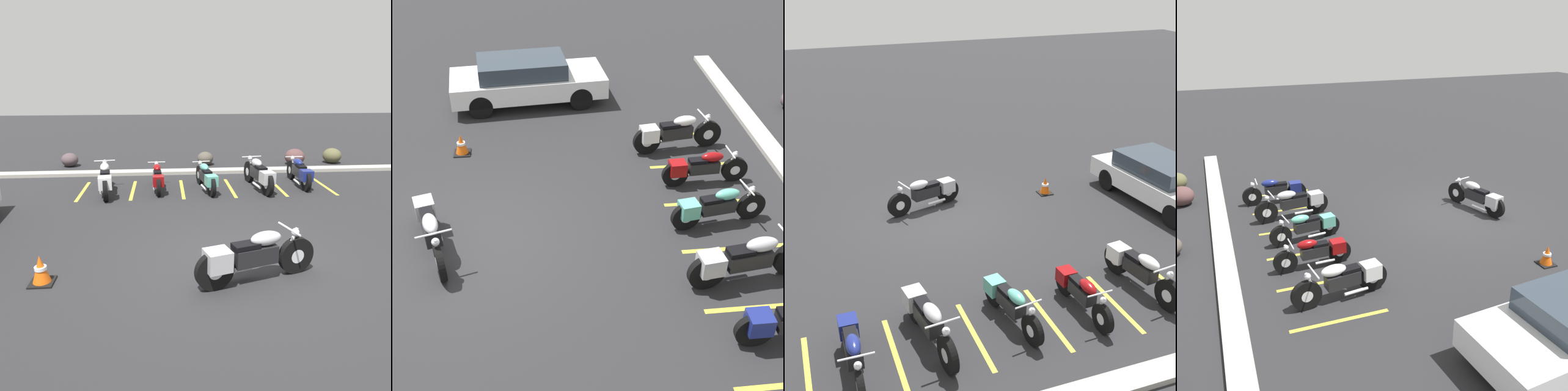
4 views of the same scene
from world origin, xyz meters
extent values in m
plane|color=#262628|center=(0.00, 0.00, 0.00)|extent=(60.00, 60.00, 0.00)
cylinder|color=black|center=(0.97, -0.51, 0.34)|extent=(0.68, 0.31, 0.67)
cylinder|color=silver|center=(0.97, -0.51, 0.34)|extent=(0.28, 0.20, 0.25)
cylinder|color=black|center=(-0.54, -0.97, 0.34)|extent=(0.68, 0.31, 0.67)
cylinder|color=silver|center=(-0.54, -0.97, 0.34)|extent=(0.28, 0.20, 0.25)
cube|color=black|center=(0.17, -0.75, 0.49)|extent=(0.82, 0.49, 0.30)
ellipsoid|color=#B7B7BC|center=(0.36, -0.70, 0.76)|extent=(0.62, 0.42, 0.24)
cube|color=black|center=(0.00, -0.80, 0.69)|extent=(0.50, 0.36, 0.08)
cube|color=#B7B7BC|center=(-0.49, -0.95, 0.52)|extent=(0.49, 0.47, 0.35)
cylinder|color=silver|center=(0.86, -0.55, 0.60)|extent=(0.27, 0.13, 0.54)
cylinder|color=silver|center=(0.80, -0.57, 0.86)|extent=(0.22, 0.61, 0.04)
sphere|color=silver|center=(0.92, -0.53, 0.78)|extent=(0.14, 0.14, 0.14)
cylinder|color=silver|center=(-0.11, -0.69, 0.18)|extent=(0.56, 0.23, 0.07)
cylinder|color=black|center=(-3.18, 5.51, 0.34)|extent=(0.21, 0.68, 0.67)
cylinder|color=silver|center=(-3.18, 5.51, 0.34)|extent=(0.16, 0.27, 0.26)
cylinder|color=black|center=(-2.98, 3.94, 0.34)|extent=(0.21, 0.68, 0.67)
cylinder|color=silver|center=(-2.98, 3.94, 0.34)|extent=(0.16, 0.27, 0.26)
cube|color=black|center=(-3.07, 4.67, 0.49)|extent=(0.38, 0.80, 0.31)
ellipsoid|color=white|center=(-3.10, 4.87, 0.76)|extent=(0.34, 0.60, 0.24)
cube|color=black|center=(-3.05, 4.50, 0.69)|extent=(0.30, 0.48, 0.08)
cube|color=white|center=(-2.98, 3.99, 0.52)|extent=(0.42, 0.45, 0.35)
cylinder|color=silver|center=(-3.17, 5.38, 0.60)|extent=(0.10, 0.27, 0.54)
cylinder|color=silver|center=(-3.16, 5.32, 0.87)|extent=(0.63, 0.12, 0.04)
sphere|color=silver|center=(-3.18, 5.45, 0.78)|extent=(0.14, 0.14, 0.14)
cylinder|color=silver|center=(-3.18, 4.40, 0.18)|extent=(0.14, 0.56, 0.07)
cylinder|color=black|center=(-1.57, 5.66, 0.29)|extent=(0.14, 0.59, 0.59)
cylinder|color=silver|center=(-1.57, 5.66, 0.29)|extent=(0.12, 0.23, 0.22)
cylinder|color=black|center=(-1.50, 4.28, 0.29)|extent=(0.14, 0.59, 0.59)
cylinder|color=silver|center=(-1.50, 4.28, 0.29)|extent=(0.12, 0.23, 0.22)
cube|color=black|center=(-1.53, 4.93, 0.43)|extent=(0.28, 0.69, 0.27)
ellipsoid|color=maroon|center=(-1.54, 5.10, 0.67)|extent=(0.26, 0.51, 0.21)
cube|color=black|center=(-1.52, 4.78, 0.60)|extent=(0.23, 0.40, 0.07)
cube|color=maroon|center=(-1.50, 4.33, 0.45)|extent=(0.34, 0.37, 0.30)
cylinder|color=silver|center=(-1.56, 5.55, 0.52)|extent=(0.07, 0.23, 0.47)
cylinder|color=silver|center=(-1.56, 5.50, 0.75)|extent=(0.55, 0.06, 0.03)
sphere|color=silver|center=(-1.57, 5.61, 0.68)|extent=(0.12, 0.12, 0.12)
cylinder|color=silver|center=(-1.64, 4.70, 0.16)|extent=(0.09, 0.49, 0.06)
cylinder|color=black|center=(-0.17, 5.53, 0.30)|extent=(0.20, 0.61, 0.60)
cylinder|color=silver|center=(-0.17, 5.53, 0.30)|extent=(0.15, 0.24, 0.23)
cylinder|color=black|center=(0.05, 4.13, 0.30)|extent=(0.20, 0.61, 0.60)
cylinder|color=silver|center=(0.05, 4.13, 0.30)|extent=(0.15, 0.24, 0.23)
cube|color=black|center=(-0.05, 4.78, 0.44)|extent=(0.36, 0.73, 0.27)
ellipsoid|color=#59B29E|center=(-0.08, 4.96, 0.69)|extent=(0.31, 0.54, 0.22)
cube|color=black|center=(-0.03, 4.63, 0.62)|extent=(0.28, 0.43, 0.07)
cube|color=#59B29E|center=(0.04, 4.18, 0.47)|extent=(0.38, 0.41, 0.31)
cylinder|color=silver|center=(-0.15, 5.42, 0.54)|extent=(0.09, 0.24, 0.49)
cylinder|color=silver|center=(-0.15, 5.37, 0.78)|extent=(0.56, 0.12, 0.03)
sphere|color=silver|center=(-0.16, 5.48, 0.70)|extent=(0.13, 0.13, 0.13)
cylinder|color=silver|center=(-0.15, 4.54, 0.17)|extent=(0.14, 0.51, 0.06)
cylinder|color=black|center=(1.69, 4.07, 0.34)|extent=(0.21, 0.70, 0.69)
cylinder|color=silver|center=(1.69, 4.07, 0.34)|extent=(0.16, 0.28, 0.26)
cube|color=black|center=(1.60, 4.82, 0.50)|extent=(0.39, 0.82, 0.31)
ellipsoid|color=#B7B7BC|center=(1.57, 5.02, 0.78)|extent=(0.34, 0.61, 0.25)
cube|color=black|center=(1.62, 4.64, 0.71)|extent=(0.31, 0.49, 0.08)
cube|color=#B7B7BC|center=(1.69, 4.12, 0.53)|extent=(0.42, 0.46, 0.35)
cylinder|color=silver|center=(1.48, 4.54, 0.19)|extent=(0.15, 0.58, 0.07)
cylinder|color=black|center=(3.00, 4.44, 0.31)|extent=(0.12, 0.63, 0.62)
cylinder|color=silver|center=(3.00, 4.44, 0.31)|extent=(0.12, 0.24, 0.24)
cube|color=navy|center=(3.00, 4.49, 0.48)|extent=(0.34, 0.38, 0.32)
cylinder|color=silver|center=(2.87, 4.89, 0.17)|extent=(0.07, 0.52, 0.07)
cylinder|color=black|center=(-7.17, 2.44, 0.32)|extent=(0.28, 0.66, 0.64)
cylinder|color=black|center=(-5.60, 2.59, 0.32)|extent=(0.28, 0.66, 0.64)
cylinder|color=black|center=(-6.92, -0.30, 0.32)|extent=(0.28, 0.66, 0.64)
cylinder|color=black|center=(-5.35, -0.15, 0.32)|extent=(0.28, 0.66, 0.64)
cube|color=white|center=(-6.26, 1.14, 0.56)|extent=(2.18, 4.45, 0.55)
cube|color=#2D3842|center=(-6.25, 1.00, 1.06)|extent=(1.73, 2.54, 0.45)
cube|color=black|center=(-3.42, -0.53, 0.01)|extent=(0.40, 0.40, 0.03)
cone|color=#EA590F|center=(-3.42, -0.53, 0.25)|extent=(0.32, 0.32, 0.51)
cylinder|color=white|center=(-3.42, -0.53, 0.28)|extent=(0.20, 0.20, 0.06)
cube|color=gold|center=(-3.82, 4.96, 0.00)|extent=(0.10, 2.10, 0.00)
cube|color=gold|center=(-2.30, 4.96, 0.00)|extent=(0.10, 2.10, 0.00)
cube|color=gold|center=(-0.78, 4.96, 0.00)|extent=(0.10, 2.10, 0.00)
cube|color=gold|center=(0.75, 4.96, 0.00)|extent=(0.10, 2.10, 0.00)
cube|color=gold|center=(2.27, 4.96, 0.00)|extent=(0.10, 2.10, 0.00)
camera|label=1|loc=(-1.30, -6.46, 3.34)|focal=35.00mm
camera|label=2|loc=(8.35, 1.32, 6.75)|focal=50.00mm
camera|label=3|loc=(3.49, 12.75, 6.65)|focal=50.00mm
camera|label=4|loc=(-11.31, 7.04, 5.83)|focal=42.00mm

